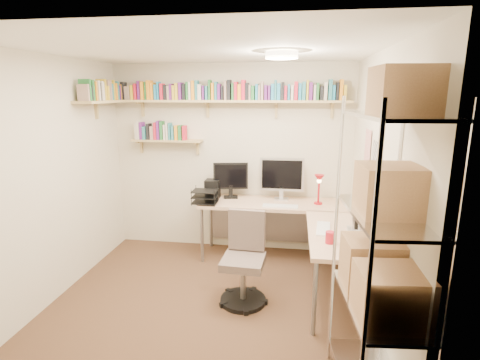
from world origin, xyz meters
The scene contains 6 objects.
ground centered at (0.00, 0.00, 0.00)m, with size 3.20×3.20×0.00m, color #43291C.
room_shell centered at (0.00, 0.00, 1.55)m, with size 3.24×3.04×2.52m.
wall_shelves centered at (-0.43, 1.30, 2.03)m, with size 3.12×1.09×0.80m.
corner_desk centered at (0.70, 0.93, 0.75)m, with size 2.03×1.94×1.32m.
office_chair centered at (0.37, 0.10, 0.40)m, with size 0.50×0.51×0.95m.
wire_rack centered at (1.42, -1.12, 1.26)m, with size 0.52×0.95×2.27m.
Camera 1 is at (0.83, -3.42, 2.12)m, focal length 28.00 mm.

